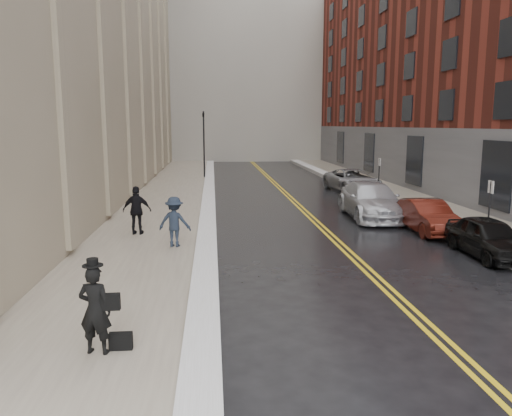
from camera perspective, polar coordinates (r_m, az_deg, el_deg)
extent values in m
plane|color=black|center=(9.95, 7.08, -15.49)|extent=(160.00, 160.00, 0.00)
cube|color=gray|center=(25.27, -10.69, -0.02)|extent=(4.00, 64.00, 0.15)
cube|color=gray|center=(27.43, 18.63, 0.39)|extent=(3.00, 64.00, 0.15)
cube|color=gold|center=(25.53, 4.87, 0.05)|extent=(0.12, 64.00, 0.01)
cube|color=gold|center=(25.57, 5.40, 0.05)|extent=(0.12, 64.00, 0.01)
cube|color=white|center=(25.14, -5.47, 0.18)|extent=(0.70, 60.80, 0.26)
cube|color=white|center=(26.73, 15.00, 0.50)|extent=(0.85, 60.80, 0.30)
cylinder|color=black|center=(38.84, -5.97, 7.13)|extent=(0.12, 0.12, 5.20)
imported|color=black|center=(38.81, -6.02, 10.08)|extent=(0.18, 0.15, 0.90)
cylinder|color=black|center=(19.73, 25.07, -0.40)|extent=(0.06, 0.06, 2.20)
cube|color=white|center=(19.60, 25.26, 2.19)|extent=(0.02, 0.35, 0.45)
cylinder|color=black|center=(30.60, 13.86, 3.45)|extent=(0.06, 0.06, 2.20)
cube|color=white|center=(30.52, 13.93, 5.13)|extent=(0.02, 0.35, 0.45)
imported|color=black|center=(17.58, 25.06, -3.07)|extent=(1.55, 3.75, 1.27)
imported|color=#43130C|center=(20.66, 18.93, -0.90)|extent=(1.39, 3.90, 1.28)
imported|color=#B6B8BF|center=(23.21, 13.04, 0.85)|extent=(2.44, 5.54, 1.58)
imported|color=#929499|center=(31.97, 10.97, 3.10)|extent=(3.00, 5.37, 1.42)
imported|color=black|center=(9.44, -17.91, -11.02)|extent=(0.65, 0.50, 1.62)
imported|color=#1B2432|center=(16.84, -9.29, -1.56)|extent=(1.20, 0.84, 1.68)
imported|color=black|center=(18.99, -13.44, -0.27)|extent=(1.09, 0.54, 1.80)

